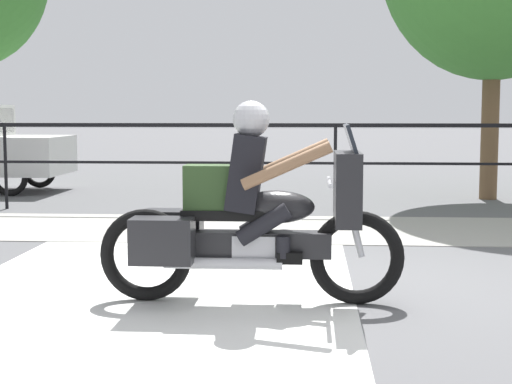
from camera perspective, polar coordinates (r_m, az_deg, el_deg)
The scene contains 5 objects.
ground_plane at distance 6.82m, azimuth 7.10°, elevation -7.05°, with size 120.00×120.00×0.00m, color #565659.
sidewalk_band at distance 10.16m, azimuth 6.06°, elevation -2.70°, with size 44.00×2.40×0.01m, color #99968E.
crosswalk_band at distance 6.75m, azimuth -7.66°, elevation -7.17°, with size 3.43×6.00×0.01m, color silver.
fence_railing at distance 11.86m, azimuth 5.80°, elevation 3.60°, with size 36.00×0.05×1.34m.
motorcycle at distance 6.20m, azimuth -0.47°, elevation -1.76°, with size 2.43×0.76×1.61m.
Camera 1 is at (-0.38, -6.64, 1.53)m, focal length 55.00 mm.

